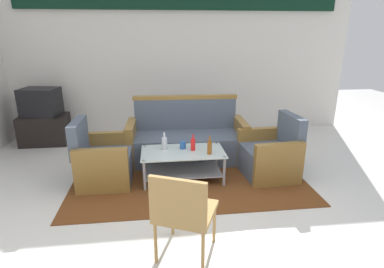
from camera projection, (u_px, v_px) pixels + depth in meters
name	position (u px, v px, depth m)	size (l,w,h in m)	color
ground_plane	(208.00, 211.00, 3.49)	(14.00, 14.00, 0.00)	silver
wall_back	(182.00, 56.00, 5.91)	(6.52, 0.19, 2.80)	silver
rug	(188.00, 176.00, 4.34)	(3.10, 2.01, 0.01)	brown
couch	(187.00, 140.00, 4.82)	(1.82, 0.80, 0.96)	#4C5666
armchair_left	(103.00, 162.00, 4.09)	(0.71, 0.77, 0.85)	#4C5666
armchair_right	(270.00, 156.00, 4.29)	(0.74, 0.80, 0.85)	#4C5666
coffee_table	(183.00, 161.00, 4.16)	(1.10, 0.60, 0.40)	silver
bottle_red	(193.00, 144.00, 4.13)	(0.06, 0.06, 0.22)	red
bottle_brown	(210.00, 147.00, 3.99)	(0.06, 0.06, 0.25)	brown
bottle_clear	(164.00, 143.00, 4.16)	(0.08, 0.08, 0.23)	silver
cup	(183.00, 145.00, 4.20)	(0.08, 0.08, 0.10)	#2659A5
tv_stand	(45.00, 130.00, 5.53)	(0.80, 0.50, 0.52)	black
television	(41.00, 102.00, 5.37)	(0.67, 0.55, 0.48)	black
wicker_chair	(183.00, 210.00, 2.61)	(0.63, 0.63, 0.84)	#AD844C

